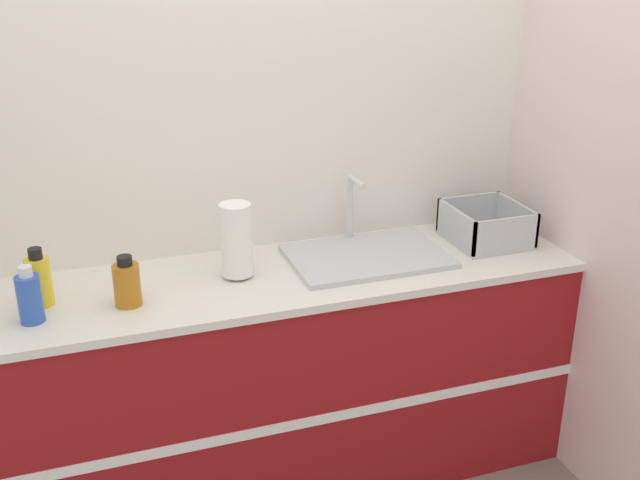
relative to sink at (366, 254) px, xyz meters
name	(u,v)px	position (x,y,z in m)	size (l,w,h in m)	color
wall_back	(257,139)	(-0.34, 0.28, 0.40)	(4.58, 0.06, 2.60)	silver
wall_right	(559,135)	(0.78, -0.03, 0.40)	(0.06, 2.56, 2.60)	silver
counter_cabinet	(284,378)	(-0.34, -0.03, -0.46)	(2.20, 0.58, 0.88)	maroon
sink	(366,254)	(0.00, 0.00, 0.00)	(0.58, 0.40, 0.28)	silver
paper_towel_roll	(236,240)	(-0.50, -0.01, 0.12)	(0.11, 0.11, 0.27)	#4C4C51
dish_rack	(486,229)	(0.51, 0.00, 0.04)	(0.28, 0.30, 0.15)	#B7BABF
bottle_blue	(30,297)	(-1.18, -0.13, 0.07)	(0.08, 0.08, 0.19)	#2D56B7
bottle_amber	(127,284)	(-0.89, -0.11, 0.06)	(0.09, 0.09, 0.17)	#B26B19
bottle_yellow	(39,280)	(-1.15, -0.01, 0.07)	(0.08, 0.08, 0.20)	yellow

